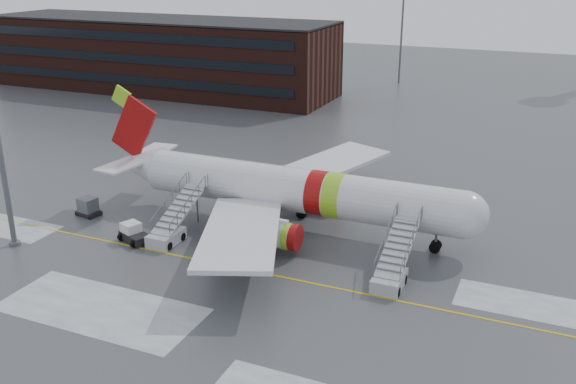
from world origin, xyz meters
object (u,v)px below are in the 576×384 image
at_px(airliner, 287,189).
at_px(pushback_tug, 134,233).
at_px(uld_container, 88,207).
at_px(airstair_aft, 171,228).
at_px(airstair_fwd, 392,270).

height_order(airliner, pushback_tug, airliner).
bearing_deg(pushback_tug, uld_container, 157.05).
bearing_deg(pushback_tug, airstair_aft, 27.58).
bearing_deg(pushback_tug, airliner, 37.42).
bearing_deg(pushback_tug, airstair_fwd, 3.81).
distance_m(airstair_fwd, uld_container, 28.81).
xyz_separation_m(airstair_aft, pushback_tug, (-2.74, -1.43, -0.38)).
relative_size(airliner, uld_container, 15.71).
distance_m(airliner, pushback_tug, 13.40).
bearing_deg(airstair_fwd, pushback_tug, -176.19).
height_order(airstair_aft, pushback_tug, airstair_aft).
distance_m(airstair_aft, uld_container, 10.13).
relative_size(airstair_fwd, airstair_aft, 1.00).
relative_size(airliner, pushback_tug, 11.46).
xyz_separation_m(airstair_fwd, uld_container, (-28.77, 1.64, -0.30)).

